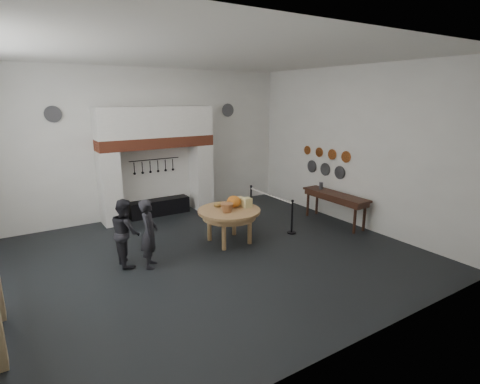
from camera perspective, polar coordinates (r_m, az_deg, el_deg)
floor at (r=9.03m, az=-3.67°, el=-9.58°), size 9.00×8.00×0.02m
ceiling at (r=8.29m, az=-4.19°, el=20.15°), size 9.00×8.00×0.02m
wall_back at (r=12.00m, az=-13.17°, el=7.27°), size 9.00×0.02×4.50m
wall_front at (r=5.29m, az=17.32°, el=-1.77°), size 9.00×0.02×4.50m
wall_right at (r=11.21m, az=16.86°, el=6.54°), size 0.02×8.00×4.50m
chimney_pier_left at (r=11.47m, az=-19.19°, el=0.55°), size 0.55×0.70×2.15m
chimney_pier_right at (r=12.44m, az=-5.91°, el=2.32°), size 0.55×0.70×2.15m
hearth_brick_band at (r=11.67m, az=-12.61°, el=7.40°), size 3.50×0.72×0.32m
chimney_hood at (r=11.61m, az=-12.78°, el=10.38°), size 3.50×0.70×0.90m
iron_range at (r=12.14m, az=-12.20°, el=-2.26°), size 1.90×0.45×0.50m
utensil_rail at (r=12.00m, az=-12.91°, el=4.86°), size 1.60×0.02×0.02m
work_table at (r=9.51m, az=-1.67°, el=-2.89°), size 1.67×1.67×0.07m
pumpkin at (r=9.63m, az=-0.96°, el=-1.47°), size 0.36×0.36×0.31m
cheese_block_big at (r=9.67m, az=1.02°, el=-1.61°), size 0.22×0.22×0.24m
cheese_block_small at (r=9.91m, az=-0.03°, el=-1.34°), size 0.18×0.18×0.20m
wicker_basket at (r=9.27m, az=-1.99°, el=-2.41°), size 0.34×0.34×0.22m
bread_loaf at (r=9.72m, az=-3.23°, el=-1.90°), size 0.31×0.18×0.13m
visitor_near at (r=8.41m, az=-13.67°, el=-6.16°), size 0.58×0.67×1.54m
visitor_far at (r=8.67m, az=-17.04°, el=-5.86°), size 0.58×0.74×1.51m
side_table at (r=11.29m, az=14.33°, el=-0.38°), size 0.55×2.20×0.06m
pewter_jug at (r=11.66m, az=12.24°, el=0.92°), size 0.12×0.12×0.22m
copper_pan_a at (r=11.35m, az=15.85°, el=5.17°), size 0.03×0.34×0.34m
copper_pan_b at (r=11.72m, az=13.86°, el=5.58°), size 0.03×0.32×0.32m
copper_pan_c at (r=12.10m, az=11.98°, el=5.95°), size 0.03×0.30×0.30m
copper_pan_d at (r=12.50m, az=10.22°, el=6.30°), size 0.03×0.28×0.28m
pewter_plate_left at (r=11.57m, az=14.95°, el=2.88°), size 0.03×0.40×0.40m
pewter_plate_mid at (r=11.97m, az=12.86°, el=3.39°), size 0.03×0.40×0.40m
pewter_plate_right at (r=12.40m, az=10.90°, el=3.86°), size 0.03×0.40×0.40m
pewter_plate_back_left at (r=11.29m, az=-26.62°, el=10.56°), size 0.44×0.03×0.44m
pewter_plate_back_right at (r=13.03m, az=-1.86°, el=12.36°), size 0.44×0.03×0.44m
barrier_post_near at (r=10.32m, az=7.93°, el=-3.88°), size 0.05×0.05×0.90m
barrier_post_far at (r=11.84m, az=1.69°, el=-1.35°), size 0.05×0.05×0.90m
barrier_rope at (r=10.95m, az=4.63°, el=-0.53°), size 0.04×2.00×0.04m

